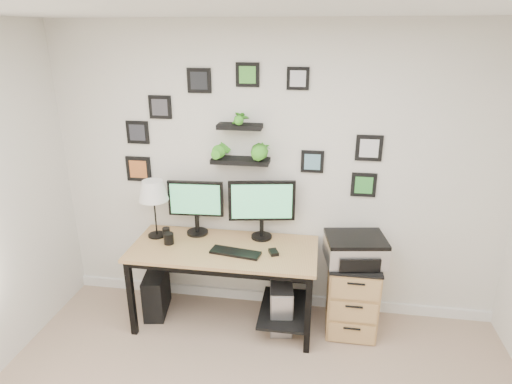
% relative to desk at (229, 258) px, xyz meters
% --- Properties ---
extents(room, '(4.00, 4.00, 4.00)m').
position_rel_desk_xyz_m(room, '(0.37, 0.32, -0.58)').
color(room, tan).
rests_on(room, ground).
extents(desk, '(1.60, 0.70, 0.75)m').
position_rel_desk_xyz_m(desk, '(0.00, 0.00, 0.00)').
color(desk, tan).
rests_on(desk, ground).
extents(monitor_left, '(0.50, 0.21, 0.51)m').
position_rel_desk_xyz_m(monitor_left, '(-0.34, 0.19, 0.42)').
color(monitor_left, black).
rests_on(monitor_left, desk).
extents(monitor_right, '(0.58, 0.22, 0.54)m').
position_rel_desk_xyz_m(monitor_right, '(0.26, 0.19, 0.45)').
color(monitor_right, black).
rests_on(monitor_right, desk).
extents(keyboard, '(0.44, 0.20, 0.02)m').
position_rel_desk_xyz_m(keyboard, '(0.09, -0.13, 0.13)').
color(keyboard, black).
rests_on(keyboard, desk).
extents(mouse, '(0.10, 0.12, 0.03)m').
position_rel_desk_xyz_m(mouse, '(0.40, -0.08, 0.14)').
color(mouse, black).
rests_on(mouse, desk).
extents(table_lamp, '(0.26, 0.26, 0.53)m').
position_rel_desk_xyz_m(table_lamp, '(-0.69, 0.09, 0.55)').
color(table_lamp, black).
rests_on(table_lamp, desk).
extents(mug, '(0.09, 0.09, 0.10)m').
position_rel_desk_xyz_m(mug, '(-0.52, -0.04, 0.17)').
color(mug, black).
rests_on(mug, desk).
extents(pen_cup, '(0.07, 0.07, 0.09)m').
position_rel_desk_xyz_m(pen_cup, '(-0.59, 0.08, 0.17)').
color(pen_cup, black).
rests_on(pen_cup, desk).
extents(pc_tower_black, '(0.24, 0.43, 0.41)m').
position_rel_desk_xyz_m(pc_tower_black, '(-0.70, 0.00, -0.42)').
color(pc_tower_black, black).
rests_on(pc_tower_black, ground).
extents(pc_tower_grey, '(0.25, 0.46, 0.43)m').
position_rel_desk_xyz_m(pc_tower_grey, '(0.47, -0.00, -0.41)').
color(pc_tower_grey, gray).
rests_on(pc_tower_grey, ground).
extents(file_cabinet, '(0.43, 0.53, 0.67)m').
position_rel_desk_xyz_m(file_cabinet, '(1.08, 0.06, -0.29)').
color(file_cabinet, tan).
rests_on(file_cabinet, ground).
extents(printer, '(0.54, 0.45, 0.22)m').
position_rel_desk_xyz_m(printer, '(1.07, 0.05, 0.16)').
color(printer, silver).
rests_on(printer, file_cabinet).
extents(wall_decor, '(2.27, 0.18, 1.10)m').
position_rel_desk_xyz_m(wall_decor, '(0.08, 0.26, 1.03)').
color(wall_decor, black).
rests_on(wall_decor, ground).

